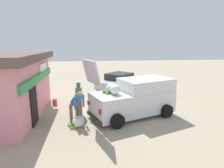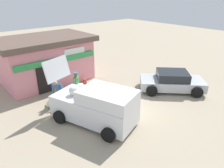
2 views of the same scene
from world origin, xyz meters
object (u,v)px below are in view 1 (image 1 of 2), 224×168
customer_bending (76,103)px  unloaded_banana_pile (78,122)px  parked_sedan (119,81)px  paint_bucket (55,102)px  delivery_van (135,98)px  vendor_standing (79,96)px

customer_bending → unloaded_banana_pile: bearing=-169.6°
parked_sedan → paint_bucket: parked_sedan is taller
parked_sedan → customer_bending: (-6.37, 3.00, 0.31)m
delivery_van → customer_bending: size_ratio=3.11×
delivery_van → parked_sedan: (5.88, -0.14, -0.33)m
customer_bending → parked_sedan: bearing=-25.2°
vendor_standing → delivery_van: bearing=-102.4°
delivery_van → unloaded_banana_pile: (-0.98, 2.77, -0.72)m
delivery_van → paint_bucket: delivery_van is taller
vendor_standing → paint_bucket: (1.54, 1.52, -0.75)m
parked_sedan → customer_bending: 7.05m
parked_sedan → vendor_standing: vendor_standing is taller
unloaded_banana_pile → parked_sedan: bearing=-23.0°
vendor_standing → paint_bucket: bearing=44.5°
vendor_standing → paint_bucket: 2.29m
delivery_van → vendor_standing: (0.61, 2.79, 0.01)m
delivery_van → paint_bucket: (2.16, 4.31, -0.74)m
customer_bending → delivery_van: bearing=-80.4°
parked_sedan → vendor_standing: size_ratio=2.51×
paint_bucket → delivery_van: bearing=-116.6°
parked_sedan → customer_bending: bearing=154.8°
unloaded_banana_pile → paint_bucket: 3.50m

